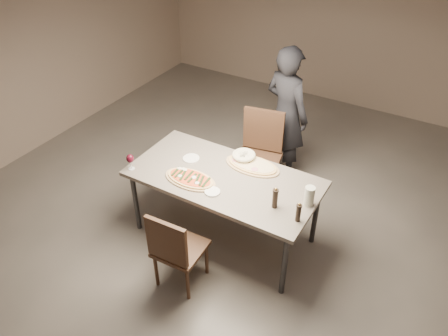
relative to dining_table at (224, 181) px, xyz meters
The scene contains 14 objects.
room 0.71m from the dining_table, ahead, with size 7.00×7.00×7.00m.
dining_table is the anchor object (origin of this frame).
zucchini_pizza 0.33m from the dining_table, 139.63° to the right, with size 0.52×0.29×0.05m.
ham_pizza 0.33m from the dining_table, 61.35° to the left, with size 0.56×0.31×0.04m.
bread_basket 0.35m from the dining_table, 84.28° to the left, with size 0.23×0.23×0.08m.
oil_dish 0.27m from the dining_table, 83.16° to the right, with size 0.14×0.14×0.02m.
pepper_mill_left 0.63m from the dining_table, 14.16° to the right, with size 0.05×0.05×0.21m.
pepper_mill_right 0.87m from the dining_table, 14.06° to the right, with size 0.05×0.05×0.19m.
carafe 0.84m from the dining_table, ahead, with size 0.09×0.09×0.18m.
wine_glass 0.92m from the dining_table, 157.35° to the right, with size 0.07×0.07×0.16m.
side_plate 0.44m from the dining_table, 168.76° to the left, with size 0.17×0.17×0.01m.
chair_near 0.81m from the dining_table, 92.26° to the right, with size 0.42×0.42×0.86m.
chair_far 0.85m from the dining_table, 92.51° to the left, with size 0.55×0.55×1.00m.
diner 1.30m from the dining_table, 87.63° to the left, with size 0.59×0.39×1.62m, color black.
Camera 1 is at (1.66, -2.81, 3.23)m, focal length 35.00 mm.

